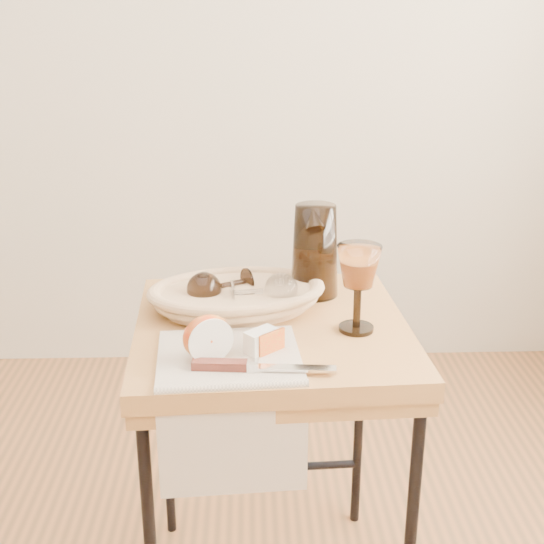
{
  "coord_description": "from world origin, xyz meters",
  "views": [
    {
      "loc": [
        0.51,
        -0.84,
        1.33
      ],
      "look_at": [
        0.55,
        0.51,
        0.83
      ],
      "focal_mm": 47.73,
      "sensor_mm": 36.0,
      "label": 1
    }
  ],
  "objects_px": {
    "goblet_lying_a": "(223,285)",
    "table_knife": "(258,365)",
    "apple_half": "(207,337)",
    "wine_goblet": "(358,288)",
    "bread_basket": "(237,298)",
    "goblet_lying_b": "(260,291)",
    "tea_towel": "(229,356)",
    "side_table": "(272,468)",
    "pitcher": "(315,251)"
  },
  "relations": [
    {
      "from": "goblet_lying_a",
      "to": "table_knife",
      "type": "bearing_deg",
      "value": 74.13
    },
    {
      "from": "apple_half",
      "to": "table_knife",
      "type": "distance_m",
      "value": 0.11
    },
    {
      "from": "wine_goblet",
      "to": "goblet_lying_a",
      "type": "bearing_deg",
      "value": 154.24
    },
    {
      "from": "bread_basket",
      "to": "goblet_lying_b",
      "type": "height_order",
      "value": "goblet_lying_b"
    },
    {
      "from": "tea_towel",
      "to": "goblet_lying_b",
      "type": "distance_m",
      "value": 0.22
    },
    {
      "from": "goblet_lying_a",
      "to": "apple_half",
      "type": "height_order",
      "value": "apple_half"
    },
    {
      "from": "side_table",
      "to": "goblet_lying_b",
      "type": "xyz_separation_m",
      "value": [
        -0.02,
        0.06,
        0.41
      ]
    },
    {
      "from": "side_table",
      "to": "wine_goblet",
      "type": "xyz_separation_m",
      "value": [
        0.17,
        -0.04,
        0.45
      ]
    },
    {
      "from": "bread_basket",
      "to": "pitcher",
      "type": "bearing_deg",
      "value": 16.57
    },
    {
      "from": "wine_goblet",
      "to": "apple_half",
      "type": "bearing_deg",
      "value": -157.03
    },
    {
      "from": "table_knife",
      "to": "tea_towel",
      "type": "bearing_deg",
      "value": 135.73
    },
    {
      "from": "bread_basket",
      "to": "apple_half",
      "type": "bearing_deg",
      "value": -111.15
    },
    {
      "from": "goblet_lying_b",
      "to": "apple_half",
      "type": "bearing_deg",
      "value": -122.7
    },
    {
      "from": "bread_basket",
      "to": "table_knife",
      "type": "bearing_deg",
      "value": -91.2
    },
    {
      "from": "tea_towel",
      "to": "apple_half",
      "type": "relative_size",
      "value": 2.85
    },
    {
      "from": "goblet_lying_b",
      "to": "wine_goblet",
      "type": "distance_m",
      "value": 0.22
    },
    {
      "from": "apple_half",
      "to": "wine_goblet",
      "type": "bearing_deg",
      "value": -0.63
    },
    {
      "from": "bread_basket",
      "to": "goblet_lying_a",
      "type": "height_order",
      "value": "goblet_lying_a"
    },
    {
      "from": "side_table",
      "to": "wine_goblet",
      "type": "height_order",
      "value": "wine_goblet"
    },
    {
      "from": "pitcher",
      "to": "wine_goblet",
      "type": "bearing_deg",
      "value": -80.21
    },
    {
      "from": "pitcher",
      "to": "table_knife",
      "type": "distance_m",
      "value": 0.41
    },
    {
      "from": "side_table",
      "to": "tea_towel",
      "type": "xyz_separation_m",
      "value": [
        -0.08,
        -0.16,
        0.36
      ]
    },
    {
      "from": "side_table",
      "to": "goblet_lying_a",
      "type": "bearing_deg",
      "value": 138.64
    },
    {
      "from": "bread_basket",
      "to": "table_knife",
      "type": "height_order",
      "value": "bread_basket"
    },
    {
      "from": "side_table",
      "to": "table_knife",
      "type": "bearing_deg",
      "value": -98.34
    },
    {
      "from": "goblet_lying_b",
      "to": "apple_half",
      "type": "distance_m",
      "value": 0.24
    },
    {
      "from": "goblet_lying_a",
      "to": "side_table",
      "type": "bearing_deg",
      "value": 109.75
    },
    {
      "from": "wine_goblet",
      "to": "table_knife",
      "type": "relative_size",
      "value": 0.72
    },
    {
      "from": "wine_goblet",
      "to": "apple_half",
      "type": "relative_size",
      "value": 1.96
    },
    {
      "from": "apple_half",
      "to": "tea_towel",
      "type": "bearing_deg",
      "value": -8.99
    },
    {
      "from": "side_table",
      "to": "pitcher",
      "type": "height_order",
      "value": "pitcher"
    },
    {
      "from": "goblet_lying_b",
      "to": "wine_goblet",
      "type": "relative_size",
      "value": 0.66
    },
    {
      "from": "wine_goblet",
      "to": "goblet_lying_b",
      "type": "bearing_deg",
      "value": 153.37
    },
    {
      "from": "bread_basket",
      "to": "wine_goblet",
      "type": "bearing_deg",
      "value": -34.84
    },
    {
      "from": "goblet_lying_b",
      "to": "pitcher",
      "type": "bearing_deg",
      "value": 31.86
    },
    {
      "from": "bread_basket",
      "to": "pitcher",
      "type": "height_order",
      "value": "pitcher"
    },
    {
      "from": "goblet_lying_a",
      "to": "goblet_lying_b",
      "type": "relative_size",
      "value": 1.02
    },
    {
      "from": "bread_basket",
      "to": "table_knife",
      "type": "xyz_separation_m",
      "value": [
        0.04,
        -0.29,
        -0.01
      ]
    },
    {
      "from": "apple_half",
      "to": "table_knife",
      "type": "height_order",
      "value": "apple_half"
    },
    {
      "from": "apple_half",
      "to": "pitcher",
      "type": "bearing_deg",
      "value": 31.67
    },
    {
      "from": "goblet_lying_b",
      "to": "pitcher",
      "type": "xyz_separation_m",
      "value": [
        0.12,
        0.1,
        0.06
      ]
    },
    {
      "from": "wine_goblet",
      "to": "apple_half",
      "type": "xyz_separation_m",
      "value": [
        -0.29,
        -0.12,
        -0.04
      ]
    },
    {
      "from": "side_table",
      "to": "pitcher",
      "type": "distance_m",
      "value": 0.5
    },
    {
      "from": "pitcher",
      "to": "wine_goblet",
      "type": "relative_size",
      "value": 1.36
    },
    {
      "from": "bread_basket",
      "to": "wine_goblet",
      "type": "height_order",
      "value": "wine_goblet"
    },
    {
      "from": "goblet_lying_a",
      "to": "apple_half",
      "type": "relative_size",
      "value": 1.32
    },
    {
      "from": "apple_half",
      "to": "table_knife",
      "type": "bearing_deg",
      "value": -52.61
    },
    {
      "from": "side_table",
      "to": "apple_half",
      "type": "height_order",
      "value": "apple_half"
    },
    {
      "from": "goblet_lying_a",
      "to": "apple_half",
      "type": "bearing_deg",
      "value": 56.41
    },
    {
      "from": "tea_towel",
      "to": "bread_basket",
      "type": "xyz_separation_m",
      "value": [
        0.01,
        0.23,
        0.02
      ]
    }
  ]
}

